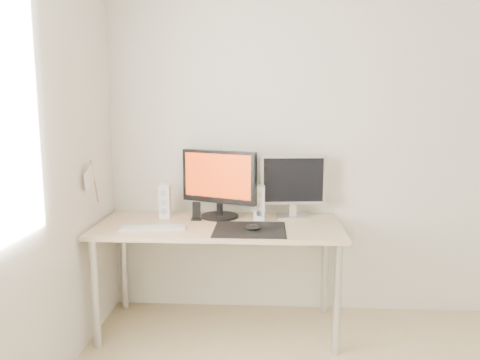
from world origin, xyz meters
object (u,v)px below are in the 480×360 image
object	(u,v)px
desk	(219,235)
second_monitor	(293,183)
speaker_left	(165,201)
keyboard	(154,228)
main_monitor	(219,181)
phone_dock	(197,214)
mouse	(253,228)
speaker_right	(259,203)

from	to	relation	value
desk	second_monitor	xyz separation A→B (m)	(0.49, 0.21, 0.32)
speaker_left	keyboard	bearing A→B (deg)	-91.62
desk	main_monitor	world-z (taller)	main_monitor
main_monitor	speaker_left	bearing A→B (deg)	-176.43
speaker_left	phone_dock	world-z (taller)	speaker_left
phone_dock	main_monitor	bearing A→B (deg)	27.77
mouse	desk	xyz separation A→B (m)	(-0.23, 0.16, -0.10)
mouse	speaker_left	xyz separation A→B (m)	(-0.62, 0.31, 0.09)
keyboard	mouse	bearing A→B (deg)	-0.87
desk	second_monitor	size ratio (longest dim) A/B	3.54
desk	keyboard	distance (m)	0.43
mouse	second_monitor	size ratio (longest dim) A/B	0.22
mouse	desk	distance (m)	0.30
speaker_left	speaker_right	world-z (taller)	same
second_monitor	main_monitor	bearing A→B (deg)	-175.75
second_monitor	phone_dock	xyz separation A→B (m)	(-0.65, -0.11, -0.20)
desk	main_monitor	distance (m)	0.38
speaker_right	main_monitor	bearing A→B (deg)	173.46
mouse	keyboard	distance (m)	0.62
mouse	speaker_left	distance (m)	0.70
mouse	keyboard	size ratio (longest dim) A/B	0.23
desk	speaker_left	bearing A→B (deg)	158.80
mouse	main_monitor	world-z (taller)	main_monitor
desk	speaker_left	size ratio (longest dim) A/B	6.90
main_monitor	second_monitor	size ratio (longest dim) A/B	1.16
desk	second_monitor	world-z (taller)	second_monitor
main_monitor	speaker_left	xyz separation A→B (m)	(-0.37, -0.02, -0.14)
desk	phone_dock	xyz separation A→B (m)	(-0.16, 0.10, 0.12)
speaker_left	second_monitor	bearing A→B (deg)	3.96
speaker_left	phone_dock	bearing A→B (deg)	-13.41
desk	keyboard	xyz separation A→B (m)	(-0.40, -0.15, 0.09)
main_monitor	second_monitor	bearing A→B (deg)	4.25
keyboard	speaker_left	bearing A→B (deg)	88.38
speaker_left	speaker_right	size ratio (longest dim) A/B	1.00
mouse	speaker_right	world-z (taller)	speaker_right
phone_dock	keyboard	bearing A→B (deg)	-132.97
mouse	second_monitor	world-z (taller)	second_monitor
second_monitor	phone_dock	distance (m)	0.69
desk	main_monitor	size ratio (longest dim) A/B	3.04
mouse	speaker_left	bearing A→B (deg)	152.92
second_monitor	speaker_left	world-z (taller)	second_monitor
speaker_left	phone_dock	xyz separation A→B (m)	(0.23, -0.05, -0.08)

